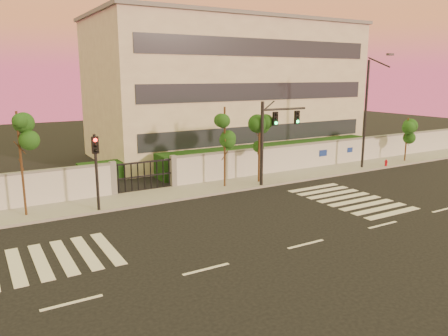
{
  "coord_description": "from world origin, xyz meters",
  "views": [
    {
      "loc": [
        -12.34,
        -13.8,
        7.33
      ],
      "look_at": [
        -0.67,
        6.0,
        2.42
      ],
      "focal_mm": 35.0,
      "sensor_mm": 36.0,
      "label": 1
    }
  ],
  "objects": [
    {
      "name": "ground",
      "position": [
        0.0,
        0.0,
        0.0
      ],
      "size": [
        120.0,
        120.0,
        0.0
      ],
      "primitive_type": "plane",
      "color": "black",
      "rests_on": "ground"
    },
    {
      "name": "sidewalk",
      "position": [
        0.0,
        10.5,
        0.07
      ],
      "size": [
        60.0,
        3.0,
        0.15
      ],
      "primitive_type": "cube",
      "color": "gray",
      "rests_on": "ground"
    },
    {
      "name": "perimeter_wall",
      "position": [
        0.1,
        12.0,
        1.07
      ],
      "size": [
        60.0,
        0.36,
        2.2
      ],
      "color": "silver",
      "rests_on": "ground"
    },
    {
      "name": "hedge_row",
      "position": [
        1.17,
        14.74,
        0.82
      ],
      "size": [
        41.0,
        4.25,
        1.8
      ],
      "color": "black",
      "rests_on": "ground"
    },
    {
      "name": "institutional_building",
      "position": [
        9.0,
        21.99,
        6.16
      ],
      "size": [
        24.4,
        12.4,
        12.25
      ],
      "color": "#BCB49F",
      "rests_on": "ground"
    },
    {
      "name": "road_markings",
      "position": [
        -1.58,
        3.76,
        0.01
      ],
      "size": [
        57.0,
        7.62,
        0.02
      ],
      "color": "silver",
      "rests_on": "ground"
    },
    {
      "name": "street_tree_c",
      "position": [
        -10.16,
        10.32,
        4.09
      ],
      "size": [
        1.45,
        1.15,
        5.57
      ],
      "color": "#382314",
      "rests_on": "ground"
    },
    {
      "name": "street_tree_d",
      "position": [
        1.91,
        10.27,
        3.94
      ],
      "size": [
        1.58,
        1.26,
        5.35
      ],
      "color": "#382314",
      "rests_on": "ground"
    },
    {
      "name": "street_tree_e",
      "position": [
        4.55,
        10.15,
        3.33
      ],
      "size": [
        1.62,
        1.29,
        4.52
      ],
      "color": "#382314",
      "rests_on": "ground"
    },
    {
      "name": "street_tree_f",
      "position": [
        19.67,
        9.97,
        2.8
      ],
      "size": [
        1.53,
        1.22,
        3.8
      ],
      "color": "#382314",
      "rests_on": "ground"
    },
    {
      "name": "traffic_signal_main",
      "position": [
        4.84,
        9.25,
        3.58
      ],
      "size": [
        3.58,
        0.39,
        5.67
      ],
      "rotation": [
        0.0,
        0.0,
        -0.04
      ],
      "color": "black",
      "rests_on": "ground"
    },
    {
      "name": "traffic_signal_secondary",
      "position": [
        -6.66,
        9.23,
        2.72
      ],
      "size": [
        0.33,
        0.33,
        4.29
      ],
      "rotation": [
        0.0,
        0.0,
        0.32
      ],
      "color": "black",
      "rests_on": "ground"
    },
    {
      "name": "streetlight_east",
      "position": [
        14.39,
        9.72,
        4.79
      ],
      "size": [
        0.53,
        2.13,
        8.86
      ],
      "color": "black",
      "rests_on": "ground"
    },
    {
      "name": "fire_hydrant",
      "position": [
        16.39,
        9.22,
        0.34
      ],
      "size": [
        0.27,
        0.25,
        0.68
      ],
      "rotation": [
        0.0,
        0.0,
        0.36
      ],
      "color": "#B30B1B",
      "rests_on": "ground"
    }
  ]
}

